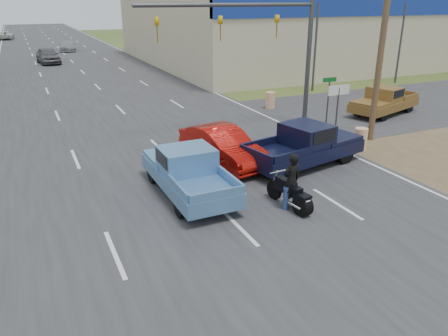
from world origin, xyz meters
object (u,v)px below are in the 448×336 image
navy_pickup (306,145)px  brown_pickup (384,101)px  distant_car_grey (48,56)px  motorcycle (292,196)px  red_convertible (222,146)px  distant_car_silver (68,45)px  distant_car_white (6,35)px  rider (291,183)px  blue_pickup (187,170)px

navy_pickup → brown_pickup: size_ratio=1.05×
distant_car_grey → motorcycle: bearing=-89.4°
red_convertible → motorcycle: bearing=-96.1°
navy_pickup → distant_car_silver: (-3.94, 47.28, -0.16)m
distant_car_silver → distant_car_white: bearing=114.4°
navy_pickup → brown_pickup: navy_pickup is taller
distant_car_silver → rider: bearing=-82.6°
rider → blue_pickup: size_ratio=0.35×
navy_pickup → distant_car_white: (-11.25, 69.29, -0.20)m
navy_pickup → rider: bearing=-52.8°
motorcycle → red_convertible: bearing=86.0°
distant_car_white → navy_pickup: bearing=105.6°
motorcycle → distant_car_white: bearing=89.2°
red_convertible → distant_car_silver: bearing=81.5°
motorcycle → distant_car_grey: bearing=88.9°
distant_car_grey → distant_car_white: bearing=91.2°
brown_pickup → distant_car_white: bearing=0.2°
rider → distant_car_white: 72.88m
red_convertible → navy_pickup: size_ratio=0.83×
red_convertible → distant_car_white: (-8.27, 67.77, -0.08)m
red_convertible → rider: rider is taller
rider → brown_pickup: size_ratio=0.34×
red_convertible → distant_car_grey: (-4.12, 34.29, 0.07)m
blue_pickup → brown_pickup: blue_pickup is taller
rider → brown_pickup: bearing=-152.4°
rider → brown_pickup: 14.04m
red_convertible → distant_car_silver: size_ratio=0.93×
navy_pickup → distant_car_white: 70.20m
motorcycle → brown_pickup: size_ratio=0.40×
distant_car_white → blue_pickup: bearing=101.3°
red_convertible → distant_car_grey: bearing=87.2°
rider → navy_pickup: (2.69, 3.08, -0.02)m
motorcycle → brown_pickup: 14.07m
red_convertible → brown_pickup: (11.76, 3.49, 0.06)m
motorcycle → distant_car_grey: (-4.41, 38.94, 0.34)m
navy_pickup → brown_pickup: bearing=108.0°
motorcycle → distant_car_silver: bearing=83.8°
blue_pickup → distant_car_grey: (-1.85, 36.39, -0.02)m
brown_pickup → distant_car_white: 67.33m
red_convertible → distant_car_white: bearing=87.3°
rider → motorcycle: bearing=90.0°
brown_pickup → distant_car_grey: bearing=10.2°
blue_pickup → distant_car_grey: 36.43m
brown_pickup → distant_car_grey: size_ratio=1.08×
rider → distant_car_grey: (-4.40, 38.89, -0.07)m
distant_car_silver → red_convertible: bearing=-82.8°
red_convertible → motorcycle: 4.66m
navy_pickup → motorcycle: bearing=-52.3°
red_convertible → navy_pickup: 3.34m
blue_pickup → distant_car_silver: blue_pickup is taller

